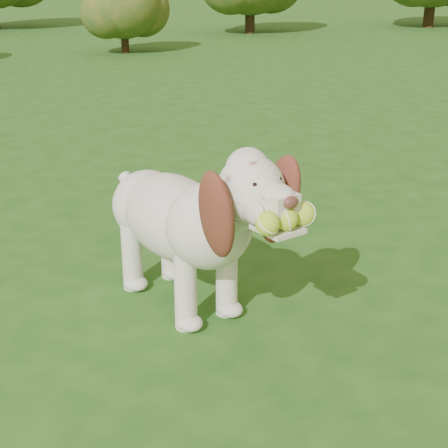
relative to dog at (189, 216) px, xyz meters
name	(u,v)px	position (x,y,z in m)	size (l,w,h in m)	color
ground	(40,298)	(-0.61, 0.30, -0.42)	(80.00, 80.00, 0.00)	#1D4E16
dog	(189,216)	(0.00, 0.00, 0.00)	(0.66, 1.20, 0.80)	silver
shrub_c	(123,6)	(1.26, 8.73, 0.31)	(1.20, 1.20, 1.24)	#382314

